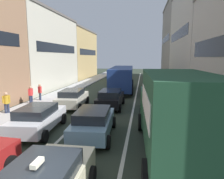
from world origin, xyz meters
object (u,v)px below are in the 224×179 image
sedan_centre_lane_second (93,122)px  wagon_left_lane_second (38,118)px  sedan_right_lane_behind_truck (154,102)px  pedestrian_near_kerb (31,94)px  sedan_left_lane_third (73,98)px  hatchback_centre_lane_third (110,98)px  removalist_box_truck (174,111)px  bus_mid_queue_primary (122,77)px  pedestrian_mid_sidewalk (6,102)px  pedestrian_far_sidewalk (40,92)px

sedan_centre_lane_second → wagon_left_lane_second: 3.21m
sedan_right_lane_behind_truck → pedestrian_near_kerb: (-10.58, 0.98, 0.15)m
sedan_left_lane_third → pedestrian_near_kerb: bearing=81.5°
sedan_right_lane_behind_truck → hatchback_centre_lane_third: bearing=74.9°
wagon_left_lane_second → pedestrian_near_kerb: pedestrian_near_kerb is taller
removalist_box_truck → sedan_right_lane_behind_truck: removalist_box_truck is taller
hatchback_centre_lane_third → sedan_right_lane_behind_truck: 3.61m
removalist_box_truck → sedan_right_lane_behind_truck: (-0.41, 6.94, -1.18)m
hatchback_centre_lane_third → pedestrian_near_kerb: pedestrian_near_kerb is taller
removalist_box_truck → bus_mid_queue_primary: (-3.86, 16.82, -0.21)m
pedestrian_near_kerb → bus_mid_queue_primary: bearing=-115.6°
removalist_box_truck → pedestrian_near_kerb: bearing=51.5°
sedan_centre_lane_second → hatchback_centre_lane_third: 6.29m
hatchback_centre_lane_third → removalist_box_truck: bearing=-153.8°
pedestrian_mid_sidewalk → sedan_centre_lane_second: bearing=16.1°
removalist_box_truck → bus_mid_queue_primary: bearing=10.2°
wagon_left_lane_second → pedestrian_far_sidewalk: 8.43m
sedan_centre_lane_second → bus_mid_queue_primary: bearing=-2.9°
removalist_box_truck → bus_mid_queue_primary: size_ratio=0.74×
bus_mid_queue_primary → sedan_right_lane_behind_truck: bearing=-163.6°
removalist_box_truck → pedestrian_far_sidewalk: (-10.85, 9.29, -1.03)m
hatchback_centre_lane_third → bus_mid_queue_primary: bus_mid_queue_primary is taller
bus_mid_queue_primary → pedestrian_near_kerb: bearing=138.5°
sedan_centre_lane_second → pedestrian_far_sidewalk: 10.44m
wagon_left_lane_second → bus_mid_queue_primary: size_ratio=0.42×
sedan_right_lane_behind_truck → pedestrian_near_kerb: 10.63m
pedestrian_mid_sidewalk → pedestrian_far_sidewalk: same height
removalist_box_truck → bus_mid_queue_primary: removalist_box_truck is taller
sedan_centre_lane_second → bus_mid_queue_primary: bus_mid_queue_primary is taller
sedan_centre_lane_second → sedan_right_lane_behind_truck: size_ratio=1.02×
wagon_left_lane_second → pedestrian_mid_sidewalk: bearing=50.3°
sedan_right_lane_behind_truck → pedestrian_far_sidewalk: pedestrian_far_sidewalk is taller
hatchback_centre_lane_third → sedan_centre_lane_second: bearing=-179.2°
pedestrian_mid_sidewalk → sedan_left_lane_third: bearing=75.5°
hatchback_centre_lane_third → sedan_right_lane_behind_truck: size_ratio=1.00×
hatchback_centre_lane_third → pedestrian_mid_sidewalk: 7.80m
sedan_centre_lane_second → wagon_left_lane_second: (-3.20, 0.19, 0.00)m
wagon_left_lane_second → sedan_right_lane_behind_truck: 8.36m
removalist_box_truck → sedan_left_lane_third: removalist_box_truck is taller
bus_mid_queue_primary → pedestrian_near_kerb: (-7.13, -8.90, -0.81)m
wagon_left_lane_second → hatchback_centre_lane_third: bearing=-30.8°
hatchback_centre_lane_third → pedestrian_near_kerb: bearing=89.7°
bus_mid_queue_primary → pedestrian_far_sidewalk: bus_mid_queue_primary is taller
pedestrian_near_kerb → sedan_right_lane_behind_truck: bearing=-172.2°
hatchback_centre_lane_third → sedan_right_lane_behind_truck: same height
wagon_left_lane_second → pedestrian_near_kerb: size_ratio=2.66×
removalist_box_truck → pedestrian_near_kerb: size_ratio=4.70×
pedestrian_far_sidewalk → bus_mid_queue_primary: bearing=8.0°
hatchback_centre_lane_third → pedestrian_near_kerb: 7.10m
hatchback_centre_lane_third → bus_mid_queue_primary: (0.04, 8.93, 0.96)m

